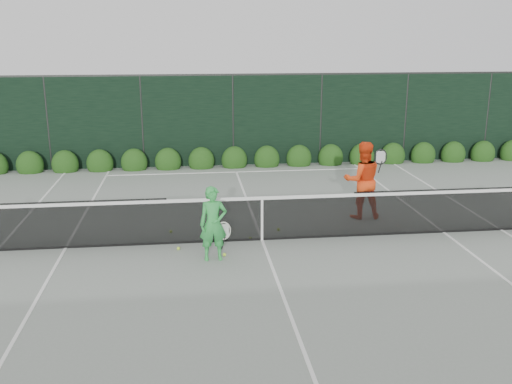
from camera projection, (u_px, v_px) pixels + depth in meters
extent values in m
plane|color=gray|center=(262.00, 240.00, 12.30)|extent=(80.00, 80.00, 0.00)
cube|color=black|center=(59.00, 225.00, 11.68)|extent=(4.40, 0.01, 1.02)
cube|color=black|center=(262.00, 219.00, 12.17)|extent=(4.00, 0.01, 0.96)
cube|color=black|center=(449.00, 211.00, 12.65)|extent=(4.40, 0.01, 1.02)
cube|color=white|center=(262.00, 198.00, 12.05)|extent=(12.80, 0.03, 0.07)
cube|color=black|center=(262.00, 239.00, 12.29)|extent=(12.80, 0.02, 0.04)
cube|color=white|center=(262.00, 220.00, 12.18)|extent=(0.05, 0.03, 0.91)
imported|color=green|center=(213.00, 224.00, 11.06)|extent=(0.56, 0.39, 1.48)
torus|color=beige|center=(223.00, 231.00, 11.23)|extent=(0.30, 0.04, 0.30)
cylinder|color=black|center=(224.00, 242.00, 11.29)|extent=(0.10, 0.03, 0.30)
imported|color=#F84414|center=(362.00, 180.00, 13.60)|extent=(0.92, 0.73, 1.86)
torus|color=black|center=(381.00, 157.00, 13.29)|extent=(0.30, 0.05, 0.30)
cylinder|color=black|center=(380.00, 167.00, 13.36)|extent=(0.10, 0.03, 0.30)
cube|color=white|center=(501.00, 230.00, 12.93)|extent=(0.06, 23.77, 0.01)
cube|color=white|center=(66.00, 248.00, 11.82)|extent=(0.06, 23.77, 0.01)
cube|color=white|center=(444.00, 232.00, 12.77)|extent=(0.06, 23.77, 0.01)
cube|color=white|center=(225.00, 142.00, 23.68)|extent=(11.03, 0.06, 0.01)
cube|color=white|center=(236.00, 172.00, 18.42)|extent=(8.23, 0.06, 0.01)
cube|color=white|center=(262.00, 240.00, 12.30)|extent=(0.06, 12.80, 0.01)
cube|color=black|center=(233.00, 121.00, 19.08)|extent=(32.00, 0.06, 3.00)
cube|color=#262826|center=(233.00, 75.00, 18.68)|extent=(32.00, 0.06, 0.06)
cylinder|color=#262826|center=(48.00, 124.00, 18.39)|extent=(0.08, 0.08, 3.00)
cylinder|color=#262826|center=(142.00, 123.00, 18.74)|extent=(0.08, 0.08, 3.00)
cylinder|color=#262826|center=(233.00, 121.00, 19.08)|extent=(0.08, 0.08, 3.00)
cylinder|color=#262826|center=(321.00, 119.00, 19.43)|extent=(0.08, 0.08, 3.00)
cylinder|color=#262826|center=(405.00, 118.00, 19.77)|extent=(0.08, 0.08, 3.00)
cylinder|color=#262826|center=(487.00, 117.00, 20.12)|extent=(0.08, 0.08, 3.00)
ellipsoid|color=#14370F|center=(30.00, 165.00, 18.32)|extent=(0.86, 0.65, 0.94)
ellipsoid|color=#14370F|center=(65.00, 164.00, 18.45)|extent=(0.86, 0.65, 0.94)
ellipsoid|color=#14370F|center=(100.00, 164.00, 18.58)|extent=(0.86, 0.65, 0.94)
ellipsoid|color=#14370F|center=(134.00, 163.00, 18.70)|extent=(0.86, 0.65, 0.94)
ellipsoid|color=#14370F|center=(168.00, 162.00, 18.83)|extent=(0.86, 0.65, 0.94)
ellipsoid|color=#14370F|center=(201.00, 161.00, 18.96)|extent=(0.86, 0.65, 0.94)
ellipsoid|color=#14370F|center=(234.00, 160.00, 19.08)|extent=(0.86, 0.65, 0.94)
ellipsoid|color=#14370F|center=(267.00, 159.00, 19.21)|extent=(0.86, 0.65, 0.94)
ellipsoid|color=#14370F|center=(299.00, 158.00, 19.34)|extent=(0.86, 0.65, 0.94)
ellipsoid|color=#14370F|center=(331.00, 158.00, 19.46)|extent=(0.86, 0.65, 0.94)
ellipsoid|color=#14370F|center=(362.00, 157.00, 19.59)|extent=(0.86, 0.65, 0.94)
ellipsoid|color=#14370F|center=(393.00, 156.00, 19.72)|extent=(0.86, 0.65, 0.94)
ellipsoid|color=#14370F|center=(423.00, 155.00, 19.84)|extent=(0.86, 0.65, 0.94)
ellipsoid|color=#14370F|center=(453.00, 155.00, 19.97)|extent=(0.86, 0.65, 0.94)
ellipsoid|color=#14370F|center=(483.00, 154.00, 20.10)|extent=(0.86, 0.65, 0.94)
ellipsoid|color=#14370F|center=(512.00, 153.00, 20.22)|extent=(0.86, 0.65, 0.94)
sphere|color=#C2F135|center=(250.00, 238.00, 12.32)|extent=(0.07, 0.07, 0.07)
sphere|color=#C2F135|center=(278.00, 229.00, 12.87)|extent=(0.07, 0.07, 0.07)
sphere|color=#C2F135|center=(171.00, 231.00, 12.74)|extent=(0.07, 0.07, 0.07)
sphere|color=#C2F135|center=(178.00, 248.00, 11.73)|extent=(0.07, 0.07, 0.07)
sphere|color=#C2F135|center=(224.00, 255.00, 11.40)|extent=(0.07, 0.07, 0.07)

